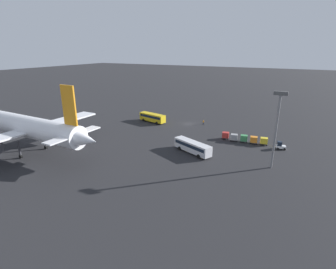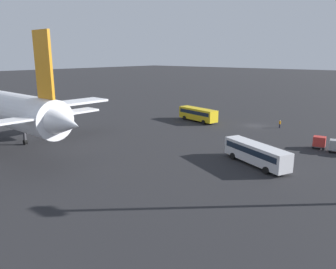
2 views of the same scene
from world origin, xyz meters
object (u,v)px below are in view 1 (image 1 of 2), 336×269
object	(u,v)px
cargo_cart_yellow	(264,141)
cargo_cart_green	(244,138)
baggage_tug	(280,146)
cargo_cart_red	(226,135)
worker_person	(203,122)
shuttle_bus_far	(192,146)
airplane	(26,127)
cargo_cart_orange	(254,140)
shuttle_bus_near	(152,117)
cargo_cart_grey	(234,137)

from	to	relation	value
cargo_cart_yellow	cargo_cart_green	xyz separation A→B (m)	(5.45, 0.30, 0.00)
baggage_tug	cargo_cart_red	size ratio (longest dim) A/B	1.18
baggage_tug	cargo_cart_red	bearing A→B (deg)	-19.50
worker_person	cargo_cart_yellow	size ratio (longest dim) A/B	0.77
shuttle_bus_far	cargo_cart_red	world-z (taller)	shuttle_bus_far
airplane	cargo_cart_red	world-z (taller)	airplane
worker_person	cargo_cart_green	distance (m)	20.36
shuttle_bus_far	cargo_cart_red	size ratio (longest dim) A/B	5.05
cargo_cart_red	worker_person	bearing A→B (deg)	-45.74
cargo_cart_orange	cargo_cart_green	size ratio (longest dim) A/B	1.00
cargo_cart_yellow	cargo_cart_orange	distance (m)	2.74
airplane	cargo_cart_orange	bearing A→B (deg)	-144.59
airplane	shuttle_bus_near	size ratio (longest dim) A/B	4.38
cargo_cart_grey	cargo_cart_red	distance (m)	2.81
cargo_cart_green	cargo_cart_red	world-z (taller)	same
cargo_cart_yellow	cargo_cart_orange	bearing A→B (deg)	6.12
shuttle_bus_near	cargo_cart_orange	xyz separation A→B (m)	(-37.03, 6.38, -0.68)
baggage_tug	cargo_cart_grey	size ratio (longest dim) A/B	1.18
cargo_cart_green	cargo_cart_red	size ratio (longest dim) A/B	1.00
baggage_tug	cargo_cart_grey	world-z (taller)	baggage_tug
cargo_cart_orange	cargo_cart_green	xyz separation A→B (m)	(2.72, 0.01, 0.00)
cargo_cart_orange	cargo_cart_red	distance (m)	8.17
cargo_cart_grey	shuttle_bus_far	bearing A→B (deg)	62.47
cargo_cart_orange	airplane	bearing A→B (deg)	33.78
worker_person	cargo_cart_grey	xyz separation A→B (m)	(-13.90, 12.16, 0.32)
shuttle_bus_near	shuttle_bus_far	world-z (taller)	shuttle_bus_near
worker_person	cargo_cart_grey	distance (m)	18.48
airplane	shuttle_bus_far	distance (m)	42.32
shuttle_bus_far	baggage_tug	xyz separation A→B (m)	(-19.87, -13.37, -0.88)
shuttle_bus_near	cargo_cart_green	distance (m)	34.91
shuttle_bus_near	cargo_cart_yellow	size ratio (longest dim) A/B	4.84
airplane	shuttle_bus_near	xyz separation A→B (m)	(-13.08, -39.91, -5.07)
cargo_cart_orange	cargo_cart_red	bearing A→B (deg)	-1.91
baggage_tug	worker_person	size ratio (longest dim) A/B	1.52
shuttle_bus_near	cargo_cart_green	world-z (taller)	shuttle_bus_near
cargo_cart_orange	cargo_cart_yellow	bearing A→B (deg)	-173.88
cargo_cart_yellow	airplane	bearing A→B (deg)	32.62
shuttle_bus_near	cargo_cart_grey	distance (m)	32.32
worker_person	cargo_cart_red	size ratio (longest dim) A/B	0.77
worker_person	cargo_cart_orange	distance (m)	22.64
cargo_cart_yellow	cargo_cart_green	bearing A→B (deg)	3.14
baggage_tug	cargo_cart_green	distance (m)	9.92
worker_person	shuttle_bus_far	bearing A→B (deg)	104.23
airplane	cargo_cart_grey	bearing A→B (deg)	-141.83
shuttle_bus_far	cargo_cart_grey	distance (m)	15.76
worker_person	cargo_cart_yellow	bearing A→B (deg)	152.58
airplane	cargo_cart_orange	distance (m)	60.57
cargo_cart_green	cargo_cart_grey	xyz separation A→B (m)	(2.72, 0.42, 0.00)
cargo_cart_yellow	worker_person	bearing A→B (deg)	-27.42
shuttle_bus_near	shuttle_bus_far	size ratio (longest dim) A/B	0.96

